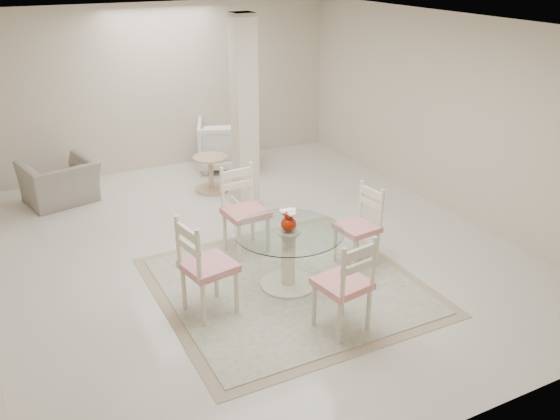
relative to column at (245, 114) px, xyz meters
name	(u,v)px	position (x,y,z in m)	size (l,w,h in m)	color
ground	(253,247)	(-0.50, -1.30, -1.35)	(7.00, 7.00, 0.00)	silver
room_shell	(250,102)	(-0.50, -1.30, 0.51)	(6.02, 7.02, 2.71)	beige
column	(245,114)	(0.00, 0.00, 0.00)	(0.30, 0.30, 2.70)	beige
area_rug	(288,286)	(-0.54, -2.34, -1.34)	(2.80, 2.80, 0.02)	tan
dining_table	(288,259)	(-0.54, -2.34, -1.00)	(1.19, 1.19, 0.69)	#F3E8C7
red_vase	(289,220)	(-0.54, -2.34, -0.54)	(0.19, 0.18, 0.25)	#9F1A04
dining_chair_east	(362,220)	(0.47, -2.25, -0.79)	(0.47, 0.47, 1.07)	#F2EAC7
dining_chair_north	(243,204)	(-0.63, -1.32, -0.72)	(0.50, 0.51, 1.19)	#F1E6C6
dining_chair_west	(202,261)	(-1.56, -2.44, -0.72)	(0.55, 0.55, 1.19)	beige
dining_chair_south	(348,279)	(-0.45, -3.36, -0.75)	(0.52, 0.52, 1.14)	beige
recliner_taupe	(60,182)	(-2.40, 1.31, -1.03)	(0.98, 0.86, 0.64)	gray
armchair_white	(225,144)	(0.34, 1.64, -0.93)	(0.89, 0.91, 0.83)	white
side_table	(211,175)	(-0.26, 0.74, -1.09)	(0.53, 0.53, 0.55)	#D5BB83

